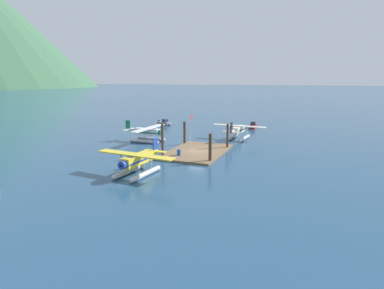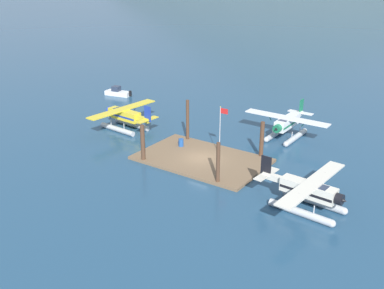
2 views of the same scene
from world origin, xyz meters
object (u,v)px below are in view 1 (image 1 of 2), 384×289
object	(u,v)px
flagpole	(191,127)
boat_red_open_se	(253,126)
fuel_drum	(179,152)
seaplane_white_bow_right	(147,134)
seaplane_yellow_port_fwd	(137,162)
boat_grey_open_east	(165,123)
seaplane_cream_stbd_aft	(238,131)

from	to	relation	value
flagpole	boat_red_open_se	bearing A→B (deg)	-10.87
fuel_drum	seaplane_white_bow_right	bearing A→B (deg)	50.30
flagpole	boat_red_open_se	world-z (taller)	flagpole
seaplane_white_bow_right	boat_red_open_se	world-z (taller)	seaplane_white_bow_right
seaplane_yellow_port_fwd	boat_red_open_se	bearing A→B (deg)	-8.57
boat_grey_open_east	boat_red_open_se	bearing A→B (deg)	-81.32
boat_red_open_se	boat_grey_open_east	size ratio (longest dim) A/B	1.08
seaplane_white_bow_right	seaplane_cream_stbd_aft	size ratio (longest dim) A/B	0.99
fuel_drum	seaplane_white_bow_right	xyz separation A→B (m)	(8.38, 10.10, 0.84)
fuel_drum	seaplane_cream_stbd_aft	world-z (taller)	seaplane_cream_stbd_aft
flagpole	boat_grey_open_east	world-z (taller)	flagpole
fuel_drum	boat_red_open_se	distance (m)	32.97
flagpole	fuel_drum	world-z (taller)	flagpole
flagpole	seaplane_cream_stbd_aft	size ratio (longest dim) A/B	0.53
boat_red_open_se	flagpole	bearing A→B (deg)	169.13
boat_grey_open_east	seaplane_white_bow_right	bearing A→B (deg)	-161.83
boat_grey_open_east	flagpole	bearing A→B (deg)	-145.04
flagpole	boat_grey_open_east	distance (m)	29.52
flagpole	seaplane_white_bow_right	bearing A→B (deg)	72.09
seaplane_white_bow_right	seaplane_yellow_port_fwd	distance (m)	20.21
fuel_drum	seaplane_yellow_port_fwd	xyz separation A→B (m)	(-9.78, 1.24, 0.84)
seaplane_white_bow_right	seaplane_cream_stbd_aft	world-z (taller)	same
seaplane_cream_stbd_aft	fuel_drum	bearing A→B (deg)	163.33
seaplane_yellow_port_fwd	seaplane_cream_stbd_aft	world-z (taller)	same
flagpole	seaplane_cream_stbd_aft	xyz separation A→B (m)	(11.81, -5.21, -2.22)
flagpole	seaplane_cream_stbd_aft	bearing A→B (deg)	-23.79
fuel_drum	seaplane_white_bow_right	distance (m)	13.15
seaplane_yellow_port_fwd	boat_grey_open_east	distance (m)	42.03
seaplane_white_bow_right	boat_red_open_se	xyz separation A→B (m)	(24.18, -15.24, -1.09)
fuel_drum	boat_grey_open_east	distance (m)	33.75
seaplane_cream_stbd_aft	seaplane_white_bow_right	bearing A→B (deg)	119.49
boat_red_open_se	seaplane_cream_stbd_aft	bearing A→B (deg)	179.79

